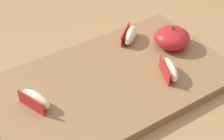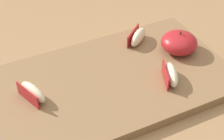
# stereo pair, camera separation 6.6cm
# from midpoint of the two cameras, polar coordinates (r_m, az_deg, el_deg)

# --- Properties ---
(dining_table) EXTENTS (1.40, 0.78, 0.76)m
(dining_table) POSITION_cam_midpoint_polar(r_m,az_deg,el_deg) (0.83, 5.12, -3.72)
(dining_table) COLOR #9E754C
(dining_table) RESTS_ON ground_plane
(cutting_board) EXTENTS (0.45, 0.26, 0.02)m
(cutting_board) POSITION_cam_midpoint_polar(r_m,az_deg,el_deg) (0.68, 2.78, -2.03)
(cutting_board) COLOR olive
(cutting_board) RESTS_ON dining_table
(apple_half_skin_up) EXTENTS (0.07, 0.07, 0.05)m
(apple_half_skin_up) POSITION_cam_midpoint_polar(r_m,az_deg,el_deg) (0.74, 13.19, 4.21)
(apple_half_skin_up) COLOR #B21E23
(apple_half_skin_up) RESTS_ON cutting_board
(apple_wedge_front) EXTENTS (0.04, 0.07, 0.03)m
(apple_wedge_front) POSITION_cam_midpoint_polar(r_m,az_deg,el_deg) (0.63, -9.71, -3.67)
(apple_wedge_front) COLOR beige
(apple_wedge_front) RESTS_ON cutting_board
(apple_wedge_near_knife) EXTENTS (0.04, 0.07, 0.03)m
(apple_wedge_near_knife) POSITION_cam_midpoint_polar(r_m,az_deg,el_deg) (0.67, 12.19, -0.84)
(apple_wedge_near_knife) COLOR beige
(apple_wedge_near_knife) RESTS_ON cutting_board
(apple_wedge_right) EXTENTS (0.06, 0.06, 0.03)m
(apple_wedge_right) POSITION_cam_midpoint_polar(r_m,az_deg,el_deg) (0.76, 6.62, 5.21)
(apple_wedge_right) COLOR beige
(apple_wedge_right) RESTS_ON cutting_board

